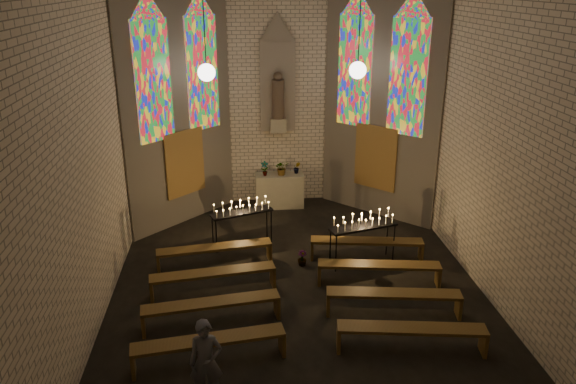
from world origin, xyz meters
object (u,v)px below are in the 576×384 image
object	(u,v)px
altar	(279,190)
visitor	(206,362)
votive_stand_right	(363,223)
votive_stand_left	(242,209)
aisle_flower_pot	(302,258)

from	to	relation	value
altar	visitor	size ratio (longest dim) A/B	0.96
altar	visitor	world-z (taller)	visitor
votive_stand_right	visitor	distance (m)	5.58
votive_stand_right	votive_stand_left	bearing A→B (deg)	140.43
votive_stand_right	aisle_flower_pot	bearing A→B (deg)	163.66
altar	aisle_flower_pot	xyz separation A→B (m)	(0.23, -3.74, -0.31)
votive_stand_left	votive_stand_right	xyz separation A→B (m)	(2.82, -1.21, 0.05)
aisle_flower_pot	votive_stand_left	xyz separation A→B (m)	(-1.38, 1.21, 0.80)
altar	aisle_flower_pot	size ratio (longest dim) A/B	3.77
altar	votive_stand_right	size ratio (longest dim) A/B	0.83
votive_stand_left	votive_stand_right	distance (m)	3.07
votive_stand_left	visitor	bearing A→B (deg)	-116.51
altar	votive_stand_left	size ratio (longest dim) A/B	0.87
votive_stand_right	altar	bearing A→B (deg)	97.82
aisle_flower_pot	votive_stand_right	distance (m)	1.67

